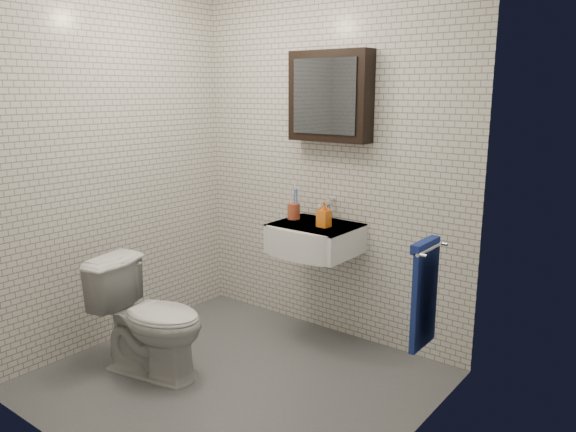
% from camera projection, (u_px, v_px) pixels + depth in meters
% --- Properties ---
extents(ground, '(2.20, 2.00, 0.01)m').
position_uv_depth(ground, '(235.00, 380.00, 3.44)').
color(ground, '#51545A').
rests_on(ground, ground).
extents(room_shell, '(2.22, 2.02, 2.51)m').
position_uv_depth(room_shell, '(229.00, 141.00, 3.11)').
color(room_shell, silver).
rests_on(room_shell, ground).
extents(washbasin, '(0.55, 0.50, 0.20)m').
position_uv_depth(washbasin, '(312.00, 239.00, 3.81)').
color(washbasin, white).
rests_on(washbasin, room_shell).
extents(faucet, '(0.06, 0.20, 0.15)m').
position_uv_depth(faucet, '(328.00, 211.00, 3.92)').
color(faucet, silver).
rests_on(faucet, washbasin).
extents(mirror_cabinet, '(0.60, 0.15, 0.60)m').
position_uv_depth(mirror_cabinet, '(330.00, 96.00, 3.75)').
color(mirror_cabinet, black).
rests_on(mirror_cabinet, room_shell).
extents(towel_rail, '(0.09, 0.30, 0.58)m').
position_uv_depth(towel_rail, '(425.00, 290.00, 2.92)').
color(towel_rail, silver).
rests_on(towel_rail, room_shell).
extents(toothbrush_cup, '(0.10, 0.10, 0.25)m').
position_uv_depth(toothbrush_cup, '(294.00, 210.00, 3.96)').
color(toothbrush_cup, '#AB472A').
rests_on(toothbrush_cup, washbasin).
extents(soap_bottle, '(0.08, 0.08, 0.17)m').
position_uv_depth(soap_bottle, '(324.00, 214.00, 3.72)').
color(soap_bottle, orange).
rests_on(soap_bottle, washbasin).
extents(toilet, '(0.78, 0.54, 0.73)m').
position_uv_depth(toilet, '(151.00, 318.00, 3.47)').
color(toilet, silver).
rests_on(toilet, ground).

